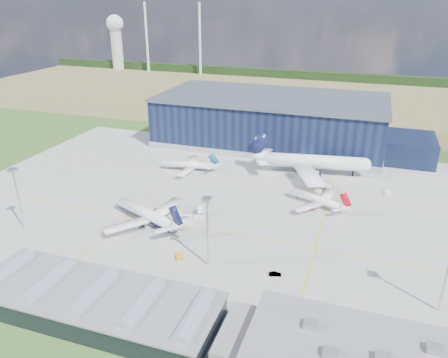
{
  "coord_description": "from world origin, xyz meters",
  "views": [
    {
      "loc": [
        51.37,
        -135.73,
        76.99
      ],
      "look_at": [
        -0.87,
        16.83,
        8.54
      ],
      "focal_mm": 35.0,
      "sensor_mm": 36.0,
      "label": 1
    }
  ],
  "objects_px": {
    "airstair": "(200,212)",
    "gse_van_a": "(184,218)",
    "hangar": "(276,123)",
    "gse_tug_b": "(163,223)",
    "gse_van_b": "(329,189)",
    "car_a": "(139,289)",
    "car_b": "(275,274)",
    "light_mast_center": "(207,221)",
    "airliner_widebody": "(314,155)",
    "gse_tug_a": "(180,257)",
    "light_mast_west": "(17,189)",
    "airliner_navy": "(146,208)",
    "airliner_regional": "(188,161)",
    "gse_van_c": "(291,315)",
    "gse_cart_a": "(388,192)",
    "airliner_red": "(316,195)"
  },
  "relations": [
    {
      "from": "gse_van_c",
      "to": "gse_cart_a",
      "type": "bearing_deg",
      "value": -33.94
    },
    {
      "from": "car_a",
      "to": "airliner_widebody",
      "type": "bearing_deg",
      "value": -37.99
    },
    {
      "from": "gse_van_c",
      "to": "gse_van_b",
      "type": "bearing_deg",
      "value": -19.13
    },
    {
      "from": "hangar",
      "to": "gse_tug_b",
      "type": "relative_size",
      "value": 46.0
    },
    {
      "from": "airliner_regional",
      "to": "gse_van_c",
      "type": "bearing_deg",
      "value": 117.69
    },
    {
      "from": "airliner_navy",
      "to": "gse_cart_a",
      "type": "distance_m",
      "value": 99.96
    },
    {
      "from": "airstair",
      "to": "hangar",
      "type": "bearing_deg",
      "value": 63.37
    },
    {
      "from": "airliner_navy",
      "to": "gse_van_b",
      "type": "bearing_deg",
      "value": -117.65
    },
    {
      "from": "hangar",
      "to": "airliner_widebody",
      "type": "height_order",
      "value": "hangar"
    },
    {
      "from": "airliner_widebody",
      "to": "gse_van_a",
      "type": "relative_size",
      "value": 10.55
    },
    {
      "from": "airliner_widebody",
      "to": "airliner_regional",
      "type": "distance_m",
      "value": 58.55
    },
    {
      "from": "gse_van_c",
      "to": "car_a",
      "type": "height_order",
      "value": "gse_van_c"
    },
    {
      "from": "airliner_navy",
      "to": "airstair",
      "type": "xyz_separation_m",
      "value": [
        16.37,
        11.85,
        -4.6
      ]
    },
    {
      "from": "airliner_red",
      "to": "gse_cart_a",
      "type": "relative_size",
      "value": 8.51
    },
    {
      "from": "gse_van_a",
      "to": "car_a",
      "type": "xyz_separation_m",
      "value": [
        4.33,
        -41.45,
        -0.65
      ]
    },
    {
      "from": "gse_van_c",
      "to": "gse_van_a",
      "type": "bearing_deg",
      "value": 31.08
    },
    {
      "from": "light_mast_center",
      "to": "gse_tug_a",
      "type": "height_order",
      "value": "light_mast_center"
    },
    {
      "from": "gse_tug_a",
      "to": "car_a",
      "type": "height_order",
      "value": "gse_tug_a"
    },
    {
      "from": "car_a",
      "to": "gse_van_c",
      "type": "bearing_deg",
      "value": -107.29
    },
    {
      "from": "hangar",
      "to": "gse_tug_b",
      "type": "xyz_separation_m",
      "value": [
        -17.31,
        -105.94,
        -10.93
      ]
    },
    {
      "from": "gse_cart_a",
      "to": "airstair",
      "type": "height_order",
      "value": "airstair"
    },
    {
      "from": "airliner_regional",
      "to": "airliner_navy",
      "type": "bearing_deg",
      "value": 86.96
    },
    {
      "from": "airliner_navy",
      "to": "airliner_regional",
      "type": "bearing_deg",
      "value": -60.38
    },
    {
      "from": "car_a",
      "to": "car_b",
      "type": "xyz_separation_m",
      "value": [
        34.73,
        19.22,
        0.06
      ]
    },
    {
      "from": "hangar",
      "to": "airstair",
      "type": "xyz_separation_m",
      "value": [
        -7.31,
        -94.96,
        -10.17
      ]
    },
    {
      "from": "car_a",
      "to": "gse_van_a",
      "type": "bearing_deg",
      "value": -14.01
    },
    {
      "from": "gse_van_a",
      "to": "car_b",
      "type": "distance_m",
      "value": 44.95
    },
    {
      "from": "hangar",
      "to": "airliner_regional",
      "type": "bearing_deg",
      "value": -118.43
    },
    {
      "from": "airstair",
      "to": "gse_van_a",
      "type": "bearing_deg",
      "value": -142.98
    },
    {
      "from": "gse_van_b",
      "to": "airstair",
      "type": "distance_m",
      "value": 57.21
    },
    {
      "from": "gse_tug_a",
      "to": "car_a",
      "type": "bearing_deg",
      "value": -128.92
    },
    {
      "from": "light_mast_center",
      "to": "airliner_regional",
      "type": "bearing_deg",
      "value": 117.77
    },
    {
      "from": "gse_van_c",
      "to": "airliner_regional",
      "type": "bearing_deg",
      "value": 18.41
    },
    {
      "from": "hangar",
      "to": "gse_cart_a",
      "type": "bearing_deg",
      "value": -41.03
    },
    {
      "from": "gse_van_c",
      "to": "car_a",
      "type": "bearing_deg",
      "value": 73.79
    },
    {
      "from": "gse_van_a",
      "to": "airstair",
      "type": "distance_m",
      "value": 7.45
    },
    {
      "from": "airstair",
      "to": "gse_van_b",
      "type": "bearing_deg",
      "value": 18.27
    },
    {
      "from": "gse_van_a",
      "to": "gse_van_b",
      "type": "distance_m",
      "value": 64.31
    },
    {
      "from": "light_mast_center",
      "to": "airliner_widebody",
      "type": "height_order",
      "value": "light_mast_center"
    },
    {
      "from": "gse_tug_a",
      "to": "car_a",
      "type": "xyz_separation_m",
      "value": [
        -4.21,
        -18.44,
        -0.13
      ]
    },
    {
      "from": "airliner_widebody",
      "to": "gse_van_b",
      "type": "height_order",
      "value": "airliner_widebody"
    },
    {
      "from": "light_mast_west",
      "to": "airliner_navy",
      "type": "xyz_separation_m",
      "value": [
        39.13,
        18.0,
        -9.39
      ]
    },
    {
      "from": "airliner_red",
      "to": "car_b",
      "type": "distance_m",
      "value": 51.17
    },
    {
      "from": "airliner_widebody",
      "to": "gse_tug_a",
      "type": "height_order",
      "value": "airliner_widebody"
    },
    {
      "from": "light_mast_center",
      "to": "airliner_navy",
      "type": "height_order",
      "value": "light_mast_center"
    },
    {
      "from": "hangar",
      "to": "airstair",
      "type": "height_order",
      "value": "hangar"
    },
    {
      "from": "gse_tug_a",
      "to": "light_mast_west",
      "type": "bearing_deg",
      "value": 154.37
    },
    {
      "from": "light_mast_center",
      "to": "airliner_regional",
      "type": "height_order",
      "value": "light_mast_center"
    },
    {
      "from": "gse_van_b",
      "to": "gse_van_c",
      "type": "xyz_separation_m",
      "value": [
        -0.34,
        -83.0,
        0.13
      ]
    },
    {
      "from": "gse_van_b",
      "to": "gse_van_a",
      "type": "bearing_deg",
      "value": -155.33
    }
  ]
}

